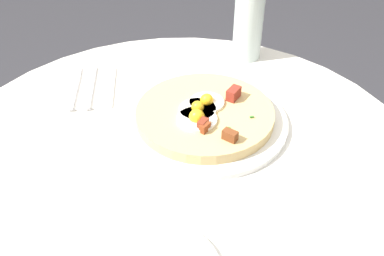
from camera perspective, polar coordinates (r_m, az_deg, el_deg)
The scene contains 7 objects.
dining_table at distance 0.95m, azimuth -1.60°, elevation -10.57°, with size 0.95×0.95×0.72m.
pizza_plate at distance 0.89m, azimuth 1.68°, elevation 0.99°, with size 0.34×0.34×0.01m, color white.
breakfast_pizza at distance 0.88m, azimuth 1.69°, elevation 1.91°, with size 0.28×0.28×0.05m.
napkin at distance 1.03m, azimuth -14.10°, elevation 5.13°, with size 0.17×0.14×0.00m, color white.
fork at distance 1.03m, azimuth -13.14°, elevation 5.41°, with size 0.18×0.01×0.01m, color silver.
knife at distance 1.03m, azimuth -15.12°, elevation 5.27°, with size 0.18×0.01×0.01m, color silver.
water_bottle at distance 1.09m, azimuth 7.62°, elevation 15.32°, with size 0.07×0.07×0.26m, color silver.
Camera 1 is at (0.60, -0.17, 1.26)m, focal length 40.44 mm.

